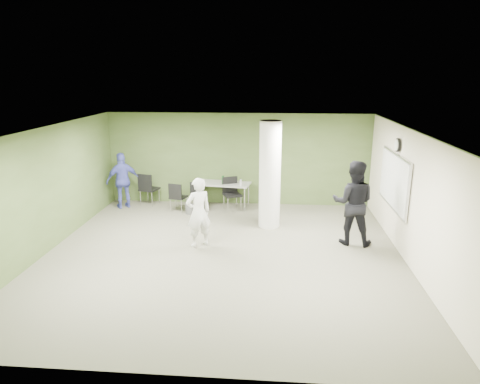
# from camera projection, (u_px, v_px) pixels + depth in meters

# --- Properties ---
(floor) EXTENTS (8.00, 8.00, 0.00)m
(floor) POSITION_uv_depth(u_px,v_px,m) (223.00, 255.00, 9.61)
(floor) COLOR #5B5A48
(floor) RESTS_ON ground
(ceiling) EXTENTS (8.00, 8.00, 0.00)m
(ceiling) POSITION_uv_depth(u_px,v_px,m) (221.00, 130.00, 8.85)
(ceiling) COLOR white
(ceiling) RESTS_ON wall_back
(wall_back) EXTENTS (8.00, 2.80, 0.02)m
(wall_back) POSITION_uv_depth(u_px,v_px,m) (238.00, 159.00, 13.07)
(wall_back) COLOR #415427
(wall_back) RESTS_ON floor
(wall_left) EXTENTS (0.02, 8.00, 2.80)m
(wall_left) POSITION_uv_depth(u_px,v_px,m) (45.00, 191.00, 9.54)
(wall_left) COLOR #415427
(wall_left) RESTS_ON floor
(wall_right_cream) EXTENTS (0.02, 8.00, 2.80)m
(wall_right_cream) POSITION_uv_depth(u_px,v_px,m) (412.00, 199.00, 8.91)
(wall_right_cream) COLOR beige
(wall_right_cream) RESTS_ON floor
(column) EXTENTS (0.56, 0.56, 2.80)m
(column) POSITION_uv_depth(u_px,v_px,m) (270.00, 175.00, 11.07)
(column) COLOR silver
(column) RESTS_ON floor
(whiteboard) EXTENTS (0.05, 2.30, 1.30)m
(whiteboard) POSITION_uv_depth(u_px,v_px,m) (394.00, 181.00, 10.05)
(whiteboard) COLOR silver
(whiteboard) RESTS_ON wall_right_cream
(wall_clock) EXTENTS (0.06, 0.32, 0.32)m
(wall_clock) POSITION_uv_depth(u_px,v_px,m) (398.00, 145.00, 9.82)
(wall_clock) COLOR black
(wall_clock) RESTS_ON wall_right_cream
(folding_table) EXTENTS (1.69, 0.93, 1.01)m
(folding_table) POSITION_uv_depth(u_px,v_px,m) (223.00, 185.00, 12.85)
(folding_table) COLOR #969691
(folding_table) RESTS_ON floor
(wastebasket) EXTENTS (0.24, 0.24, 0.28)m
(wastebasket) POSITION_uv_depth(u_px,v_px,m) (190.00, 209.00, 12.39)
(wastebasket) COLOR #4C4C4C
(wastebasket) RESTS_ON floor
(chair_back_left) EXTENTS (0.62, 0.62, 1.00)m
(chair_back_left) POSITION_uv_depth(u_px,v_px,m) (148.00, 187.00, 13.08)
(chair_back_left) COLOR black
(chair_back_left) RESTS_ON floor
(chair_back_right) EXTENTS (0.52, 0.52, 0.86)m
(chair_back_right) POSITION_uv_depth(u_px,v_px,m) (177.00, 195.00, 12.49)
(chair_back_right) COLOR black
(chair_back_right) RESTS_ON floor
(chair_table_left) EXTENTS (0.48, 0.48, 0.84)m
(chair_table_left) POSITION_uv_depth(u_px,v_px,m) (197.00, 194.00, 12.63)
(chair_table_left) COLOR black
(chair_table_left) RESTS_ON floor
(chair_table_right) EXTENTS (0.64, 0.64, 0.98)m
(chair_table_right) POSITION_uv_depth(u_px,v_px,m) (231.00, 191.00, 12.67)
(chair_table_right) COLOR black
(chair_table_right) RESTS_ON floor
(woman_white) EXTENTS (0.72, 0.66, 1.66)m
(woman_white) POSITION_uv_depth(u_px,v_px,m) (198.00, 213.00, 9.89)
(woman_white) COLOR silver
(woman_white) RESTS_ON floor
(man_black) EXTENTS (1.10, 0.93, 2.02)m
(man_black) POSITION_uv_depth(u_px,v_px,m) (353.00, 203.00, 10.02)
(man_black) COLOR black
(man_black) RESTS_ON floor
(man_blue) EXTENTS (1.05, 0.89, 1.69)m
(man_blue) POSITION_uv_depth(u_px,v_px,m) (123.00, 181.00, 12.78)
(man_blue) COLOR #474EB0
(man_blue) RESTS_ON floor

